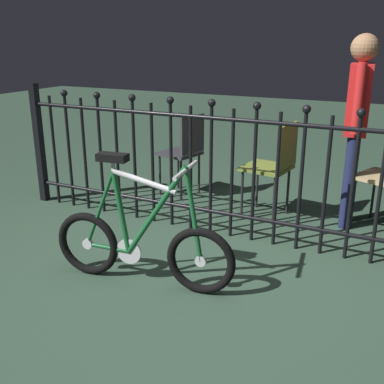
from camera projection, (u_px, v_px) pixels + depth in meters
The scene contains 6 objects.
ground_plane at pixel (197, 280), 3.17m from camera, with size 20.00×20.00×0.00m, color #2E4635.
iron_fence at pixel (230, 167), 3.71m from camera, with size 4.35×0.07×1.18m.
bicycle at pixel (141, 243), 3.05m from camera, with size 1.28×0.40×0.90m.
chair_charcoal at pixel (185, 148), 4.71m from camera, with size 0.44×0.44×0.86m.
chair_olive at pixel (275, 161), 4.12m from camera, with size 0.45×0.44×0.89m.
person_visitor at pixel (357, 116), 3.83m from camera, with size 0.22×0.47×1.63m.
Camera 1 is at (1.21, -2.54, 1.60)m, focal length 42.90 mm.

